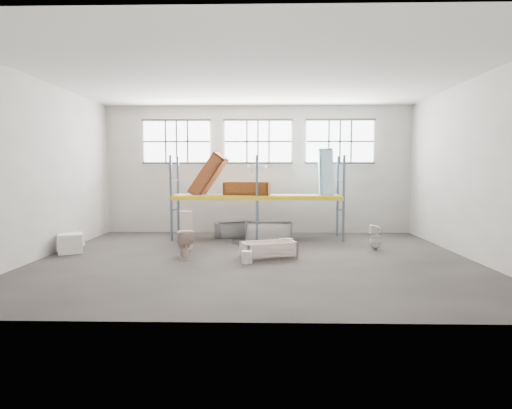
{
  "coord_description": "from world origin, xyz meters",
  "views": [
    {
      "loc": [
        0.29,
        -11.61,
        2.46
      ],
      "look_at": [
        0.0,
        1.5,
        1.4
      ],
      "focal_mm": 29.41,
      "sensor_mm": 36.0,
      "label": 1
    }
  ],
  "objects_px": {
    "toilet_beige": "(184,243)",
    "rust_tub_flat": "(247,189)",
    "toilet_white": "(375,237)",
    "carton_near": "(71,243)",
    "steel_tub_left": "(236,230)",
    "blue_tub_upright": "(326,172)",
    "bathtub_beige": "(269,250)",
    "bucket": "(247,257)",
    "steel_tub_right": "(268,231)",
    "cistern_tall": "(186,230)"
  },
  "relations": [
    {
      "from": "bathtub_beige",
      "to": "toilet_white",
      "type": "distance_m",
      "value": 3.57
    },
    {
      "from": "toilet_beige",
      "to": "cistern_tall",
      "type": "xyz_separation_m",
      "value": [
        -0.18,
        1.23,
        0.2
      ]
    },
    {
      "from": "steel_tub_left",
      "to": "blue_tub_upright",
      "type": "distance_m",
      "value": 3.92
    },
    {
      "from": "bathtub_beige",
      "to": "carton_near",
      "type": "bearing_deg",
      "value": 154.73
    },
    {
      "from": "bucket",
      "to": "toilet_beige",
      "type": "bearing_deg",
      "value": 159.62
    },
    {
      "from": "bathtub_beige",
      "to": "rust_tub_flat",
      "type": "relative_size",
      "value": 0.94
    },
    {
      "from": "toilet_beige",
      "to": "rust_tub_flat",
      "type": "xyz_separation_m",
      "value": [
        1.63,
        3.37,
        1.41
      ]
    },
    {
      "from": "bucket",
      "to": "toilet_white",
      "type": "bearing_deg",
      "value": 27.34
    },
    {
      "from": "toilet_beige",
      "to": "cistern_tall",
      "type": "relative_size",
      "value": 0.68
    },
    {
      "from": "steel_tub_left",
      "to": "rust_tub_flat",
      "type": "bearing_deg",
      "value": -42.76
    },
    {
      "from": "steel_tub_right",
      "to": "bucket",
      "type": "height_order",
      "value": "steel_tub_right"
    },
    {
      "from": "cistern_tall",
      "to": "carton_near",
      "type": "bearing_deg",
      "value": 179.27
    },
    {
      "from": "rust_tub_flat",
      "to": "blue_tub_upright",
      "type": "distance_m",
      "value": 2.91
    },
    {
      "from": "bathtub_beige",
      "to": "steel_tub_left",
      "type": "bearing_deg",
      "value": 87.62
    },
    {
      "from": "carton_near",
      "to": "blue_tub_upright",
      "type": "bearing_deg",
      "value": 20.57
    },
    {
      "from": "bathtub_beige",
      "to": "toilet_beige",
      "type": "height_order",
      "value": "toilet_beige"
    },
    {
      "from": "steel_tub_left",
      "to": "carton_near",
      "type": "relative_size",
      "value": 2.15
    },
    {
      "from": "blue_tub_upright",
      "to": "carton_near",
      "type": "relative_size",
      "value": 2.51
    },
    {
      "from": "rust_tub_flat",
      "to": "bucket",
      "type": "distance_m",
      "value": 4.37
    },
    {
      "from": "steel_tub_left",
      "to": "steel_tub_right",
      "type": "xyz_separation_m",
      "value": [
        1.22,
        -0.53,
        0.04
      ]
    },
    {
      "from": "steel_tub_left",
      "to": "toilet_white",
      "type": "bearing_deg",
      "value": -27.98
    },
    {
      "from": "blue_tub_upright",
      "to": "bucket",
      "type": "xyz_separation_m",
      "value": [
        -2.67,
        -4.27,
        -2.23
      ]
    },
    {
      "from": "toilet_white",
      "to": "carton_near",
      "type": "relative_size",
      "value": 1.17
    },
    {
      "from": "blue_tub_upright",
      "to": "steel_tub_left",
      "type": "bearing_deg",
      "value": 176.91
    },
    {
      "from": "steel_tub_right",
      "to": "blue_tub_upright",
      "type": "height_order",
      "value": "blue_tub_upright"
    },
    {
      "from": "blue_tub_upright",
      "to": "bucket",
      "type": "distance_m",
      "value": 5.51
    },
    {
      "from": "bucket",
      "to": "carton_near",
      "type": "distance_m",
      "value": 5.49
    },
    {
      "from": "bathtub_beige",
      "to": "rust_tub_flat",
      "type": "distance_m",
      "value": 3.71
    },
    {
      "from": "cistern_tall",
      "to": "steel_tub_left",
      "type": "height_order",
      "value": "cistern_tall"
    },
    {
      "from": "steel_tub_right",
      "to": "bucket",
      "type": "xyz_separation_m",
      "value": [
        -0.6,
        -3.92,
        -0.14
      ]
    },
    {
      "from": "bucket",
      "to": "cistern_tall",
      "type": "bearing_deg",
      "value": 136.22
    },
    {
      "from": "toilet_beige",
      "to": "blue_tub_upright",
      "type": "bearing_deg",
      "value": -158.57
    },
    {
      "from": "toilet_white",
      "to": "rust_tub_flat",
      "type": "relative_size",
      "value": 0.49
    },
    {
      "from": "bathtub_beige",
      "to": "carton_near",
      "type": "relative_size",
      "value": 2.26
    },
    {
      "from": "toilet_beige",
      "to": "steel_tub_left",
      "type": "distance_m",
      "value": 3.96
    },
    {
      "from": "bathtub_beige",
      "to": "blue_tub_upright",
      "type": "height_order",
      "value": "blue_tub_upright"
    },
    {
      "from": "toilet_beige",
      "to": "bucket",
      "type": "bearing_deg",
      "value": 142.22
    },
    {
      "from": "steel_tub_left",
      "to": "bucket",
      "type": "bearing_deg",
      "value": -82.12
    },
    {
      "from": "steel_tub_right",
      "to": "bucket",
      "type": "bearing_deg",
      "value": -98.71
    },
    {
      "from": "toilet_white",
      "to": "blue_tub_upright",
      "type": "distance_m",
      "value": 3.26
    },
    {
      "from": "cistern_tall",
      "to": "rust_tub_flat",
      "type": "distance_m",
      "value": 3.05
    },
    {
      "from": "toilet_white",
      "to": "steel_tub_left",
      "type": "distance_m",
      "value": 5.15
    },
    {
      "from": "cistern_tall",
      "to": "steel_tub_right",
      "type": "relative_size",
      "value": 0.74
    },
    {
      "from": "bathtub_beige",
      "to": "steel_tub_right",
      "type": "relative_size",
      "value": 0.93
    },
    {
      "from": "toilet_white",
      "to": "blue_tub_upright",
      "type": "height_order",
      "value": "blue_tub_upright"
    },
    {
      "from": "carton_near",
      "to": "toilet_beige",
      "type": "bearing_deg",
      "value": -9.53
    },
    {
      "from": "cistern_tall",
      "to": "steel_tub_right",
      "type": "bearing_deg",
      "value": 26.58
    },
    {
      "from": "toilet_beige",
      "to": "cistern_tall",
      "type": "height_order",
      "value": "cistern_tall"
    },
    {
      "from": "rust_tub_flat",
      "to": "bathtub_beige",
      "type": "bearing_deg",
      "value": -76.86
    },
    {
      "from": "cistern_tall",
      "to": "toilet_white",
      "type": "distance_m",
      "value": 5.92
    }
  ]
}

